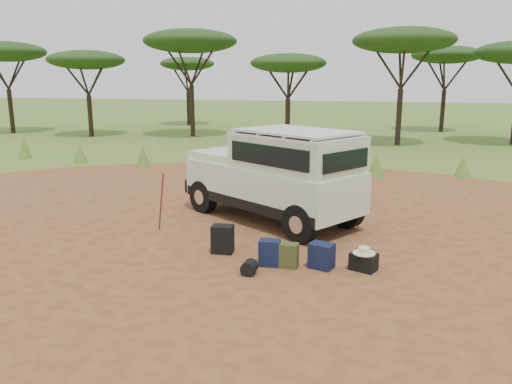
% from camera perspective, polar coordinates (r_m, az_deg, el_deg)
% --- Properties ---
extents(ground, '(140.00, 140.00, 0.00)m').
position_cam_1_polar(ground, '(10.65, -3.61, -5.98)').
color(ground, '#5A7A2B').
rests_on(ground, ground).
extents(dirt_clearing, '(23.00, 23.00, 0.01)m').
position_cam_1_polar(dirt_clearing, '(10.65, -3.61, -5.96)').
color(dirt_clearing, '#905F2F').
rests_on(dirt_clearing, ground).
extents(grass_fringe, '(36.60, 1.60, 0.90)m').
position_cam_1_polar(grass_fringe, '(18.76, 4.70, 3.50)').
color(grass_fringe, '#5A7A2B').
rests_on(grass_fringe, ground).
extents(acacia_treeline, '(46.70, 13.20, 6.26)m').
position_cam_1_polar(acacia_treeline, '(29.54, 9.79, 15.45)').
color(acacia_treeline, '#2C2119').
rests_on(acacia_treeline, ground).
extents(safari_vehicle, '(4.90, 4.09, 2.28)m').
position_cam_1_polar(safari_vehicle, '(12.10, 2.28, 1.74)').
color(safari_vehicle, silver).
rests_on(safari_vehicle, ground).
extents(walking_staff, '(0.28, 0.19, 1.39)m').
position_cam_1_polar(walking_staff, '(11.53, -10.79, -1.13)').
color(walking_staff, brown).
rests_on(walking_staff, ground).
extents(backpack_black, '(0.44, 0.33, 0.57)m').
position_cam_1_polar(backpack_black, '(10.05, -3.84, -5.41)').
color(backpack_black, black).
rests_on(backpack_black, ground).
extents(backpack_navy, '(0.40, 0.30, 0.50)m').
position_cam_1_polar(backpack_navy, '(9.38, 1.55, -6.97)').
color(backpack_navy, '#121638').
rests_on(backpack_navy, ground).
extents(backpack_olive, '(0.35, 0.26, 0.47)m').
position_cam_1_polar(backpack_olive, '(9.31, 3.77, -7.27)').
color(backpack_olive, '#3F4821').
rests_on(backpack_olive, ground).
extents(duffel_navy, '(0.50, 0.44, 0.48)m').
position_cam_1_polar(duffel_navy, '(9.33, 7.50, -7.26)').
color(duffel_navy, '#121638').
rests_on(duffel_navy, ground).
extents(hard_case, '(0.55, 0.47, 0.32)m').
position_cam_1_polar(hard_case, '(9.40, 12.19, -7.81)').
color(hard_case, black).
rests_on(hard_case, ground).
extents(stuff_sack, '(0.28, 0.28, 0.27)m').
position_cam_1_polar(stuff_sack, '(9.00, -0.78, -8.65)').
color(stuff_sack, black).
rests_on(stuff_sack, ground).
extents(safari_hat, '(0.41, 0.41, 0.12)m').
position_cam_1_polar(safari_hat, '(9.33, 12.25, -6.62)').
color(safari_hat, beige).
rests_on(safari_hat, hard_case).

